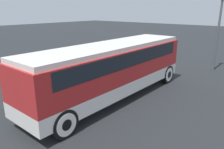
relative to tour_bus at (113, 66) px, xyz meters
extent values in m
plane|color=#26282B|center=(-0.10, 0.00, -1.82)|extent=(120.00, 120.00, 0.00)
cube|color=silver|center=(-0.10, 0.00, -0.98)|extent=(10.58, 2.53, 0.68)
cube|color=red|center=(-0.10, 0.00, 0.15)|extent=(10.58, 2.53, 1.59)
cube|color=black|center=(-0.10, 0.00, 0.54)|extent=(9.31, 2.57, 0.72)
cube|color=silver|center=(-0.10, 0.00, 1.06)|extent=(10.37, 2.32, 0.22)
cube|color=red|center=(5.04, 0.00, -0.07)|extent=(0.36, 2.43, 1.82)
cylinder|color=black|center=(4.25, -1.15, -1.24)|extent=(1.17, 0.28, 1.17)
cylinder|color=silver|center=(4.25, -1.15, -1.24)|extent=(0.92, 0.30, 0.92)
cylinder|color=black|center=(4.25, -1.15, -1.24)|extent=(0.45, 0.32, 0.45)
cylinder|color=black|center=(4.25, 1.15, -1.24)|extent=(1.17, 0.28, 1.17)
cylinder|color=silver|center=(4.25, 1.15, -1.24)|extent=(0.92, 0.30, 0.92)
cylinder|color=black|center=(4.25, 1.15, -1.24)|extent=(0.45, 0.32, 0.45)
cylinder|color=black|center=(-4.27, -1.15, -1.24)|extent=(1.17, 0.28, 1.17)
cylinder|color=silver|center=(-4.27, -1.15, -1.24)|extent=(0.92, 0.30, 0.92)
cylinder|color=black|center=(-4.27, -1.15, -1.24)|extent=(0.45, 0.32, 0.45)
cylinder|color=black|center=(-4.27, 1.15, -1.24)|extent=(1.17, 0.28, 1.17)
cylinder|color=silver|center=(-4.27, 1.15, -1.24)|extent=(0.92, 0.30, 0.92)
cylinder|color=black|center=(-4.27, 1.15, -1.24)|extent=(0.45, 0.32, 0.45)
cube|color=silver|center=(4.26, 4.92, -1.24)|extent=(4.38, 1.75, 0.66)
cube|color=black|center=(4.08, 4.92, -0.64)|extent=(2.28, 1.57, 0.55)
cylinder|color=black|center=(5.98, 4.14, -1.49)|extent=(0.67, 0.22, 0.67)
cylinder|color=black|center=(5.98, 4.14, -1.49)|extent=(0.25, 0.26, 0.25)
cylinder|color=black|center=(5.98, 5.70, -1.49)|extent=(0.67, 0.22, 0.67)
cylinder|color=black|center=(5.98, 5.70, -1.49)|extent=(0.25, 0.26, 0.25)
cylinder|color=black|center=(2.53, 4.14, -1.49)|extent=(0.67, 0.22, 0.67)
cylinder|color=black|center=(2.53, 4.14, -1.49)|extent=(0.25, 0.26, 0.25)
cylinder|color=black|center=(2.53, 5.70, -1.49)|extent=(0.67, 0.22, 0.67)
cylinder|color=black|center=(2.53, 5.70, -1.49)|extent=(0.25, 0.26, 0.25)
cube|color=#7A6B5B|center=(2.61, 7.98, -1.28)|extent=(4.21, 1.87, 0.58)
cube|color=black|center=(2.44, 7.98, -0.70)|extent=(2.19, 1.68, 0.59)
cylinder|color=black|center=(4.24, 7.14, -1.49)|extent=(0.68, 0.22, 0.68)
cylinder|color=black|center=(4.24, 7.14, -1.49)|extent=(0.26, 0.26, 0.26)
cylinder|color=black|center=(4.24, 8.82, -1.49)|extent=(0.68, 0.22, 0.68)
cylinder|color=black|center=(4.24, 8.82, -1.49)|extent=(0.26, 0.26, 0.26)
cylinder|color=black|center=(0.97, 7.14, -1.49)|extent=(0.68, 0.22, 0.68)
cylinder|color=black|center=(0.97, 7.14, -1.49)|extent=(0.26, 0.26, 0.26)
cylinder|color=black|center=(0.97, 8.82, -1.49)|extent=(0.68, 0.22, 0.68)
cylinder|color=black|center=(0.97, 8.82, -1.49)|extent=(0.26, 0.26, 0.26)
cylinder|color=#515156|center=(9.52, -2.58, 0.87)|extent=(0.16, 0.16, 5.39)
camera|label=1|loc=(-8.74, -7.26, 2.93)|focal=35.00mm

